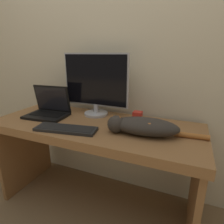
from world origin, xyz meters
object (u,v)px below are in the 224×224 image
cat (142,126)px  monitor (96,84)px  laptop (48,110)px  external_keyboard (66,129)px

cat → monitor: bearing=147.0°
monitor → cat: size_ratio=0.90×
monitor → laptop: bearing=-152.8°
cat → laptop: bearing=170.6°
laptop → external_keyboard: (0.31, -0.20, -0.04)m
cat → external_keyboard: bearing=-169.3°
monitor → cat: monitor is taller
monitor → cat: bearing=-28.3°
monitor → laptop: 0.44m
monitor → laptop: monitor is taller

